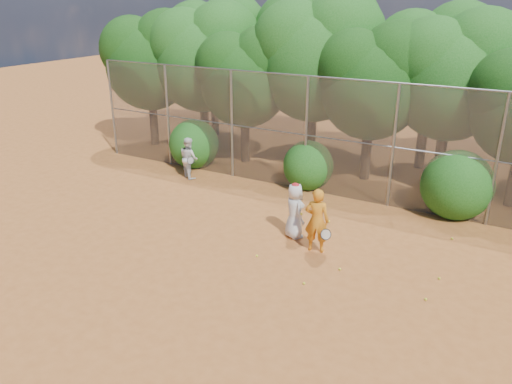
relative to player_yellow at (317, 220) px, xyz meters
The scene contains 24 objects.
ground 2.44m from the player_yellow, 120.79° to the right, with size 80.00×80.00×0.00m, color #9E5523.
fence_back 4.40m from the player_yellow, 107.58° to the left, with size 20.05×0.09×4.03m.
tree_0 12.60m from the player_yellow, 150.16° to the left, with size 4.38×3.81×6.00m.
tree_1 10.94m from the player_yellow, 140.89° to the left, with size 4.64×4.03×6.35m.
tree_2 8.56m from the player_yellow, 133.66° to the left, with size 3.99×3.47×5.47m.
tree_3 8.33m from the player_yellow, 114.23° to the left, with size 4.89×4.26×6.70m.
tree_4 6.93m from the player_yellow, 95.55° to the left, with size 4.19×3.64×5.73m.
tree_5 7.98m from the player_yellow, 75.04° to the left, with size 4.51×3.92×6.17m.
tree_9 13.18m from the player_yellow, 135.68° to the left, with size 4.83×4.20×6.62m.
tree_10 10.65m from the player_yellow, 114.26° to the left, with size 5.15×4.48×7.06m.
tree_11 9.33m from the player_yellow, 84.11° to the left, with size 4.64×4.03×6.35m.
bush_0 8.38m from the player_yellow, 148.75° to the left, with size 2.00×2.00×2.00m, color #174F13.
bush_1 4.86m from the player_yellow, 116.46° to the left, with size 1.80×1.80×1.80m, color #174F13.
bush_2 5.19m from the player_yellow, 56.88° to the left, with size 2.20×2.20×2.20m, color #174F13.
player_yellow is the anchor object (origin of this frame).
player_teen 1.01m from the player_yellow, 151.07° to the left, with size 0.93×0.90×1.63m.
player_white 7.19m from the player_yellow, 154.57° to the left, with size 0.94×0.87×1.56m.
ball_0 1.46m from the player_yellow, 35.60° to the right, with size 0.07×0.07×0.07m, color gold.
ball_1 3.34m from the player_yellow, ahead, with size 0.07×0.07×0.07m, color gold.
ball_2 1.99m from the player_yellow, 75.70° to the right, with size 0.07×0.07×0.07m, color gold.
ball_3 3.40m from the player_yellow, 17.69° to the right, with size 0.07×0.07×0.07m, color gold.
ball_4 1.85m from the player_yellow, 137.35° to the right, with size 0.07×0.07×0.07m, color gold.
ball_5 4.10m from the player_yellow, 38.63° to the left, with size 0.07×0.07×0.07m, color gold.
ball_6 2.09m from the player_yellow, 100.61° to the left, with size 0.07×0.07×0.07m, color gold.
Camera 1 is at (5.66, -9.33, 6.44)m, focal length 35.00 mm.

